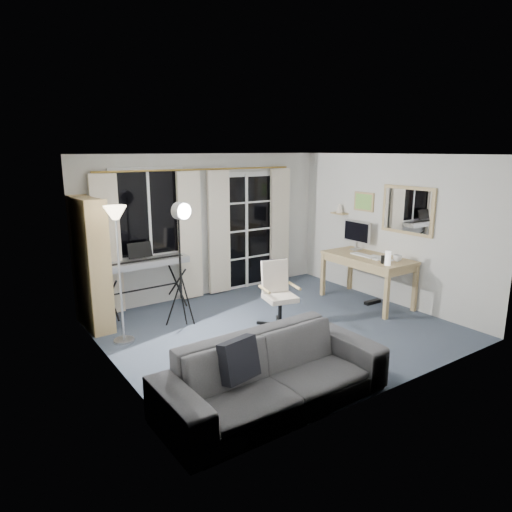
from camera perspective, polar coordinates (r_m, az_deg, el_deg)
The scene contains 17 objects.
floor at distance 6.52m, azimuth 2.74°, elevation -9.14°, with size 4.50×4.00×0.02m, color #343D4C.
window at distance 7.32m, azimuth -13.29°, elevation 5.25°, with size 1.20×0.08×1.40m.
french_door at distance 8.20m, azimuth -1.33°, elevation 3.07°, with size 1.32×0.09×2.11m.
curtains at distance 7.67m, azimuth -6.52°, elevation 2.80°, with size 3.60×0.07×2.13m.
bookshelf at distance 6.70m, azimuth -20.16°, elevation -1.37°, with size 0.33×0.87×1.84m.
torchiere_lamp at distance 5.95m, azimuth -17.02°, elevation 2.68°, with size 0.30×0.30×1.79m.
keyboard_piano at distance 7.12m, azimuth -13.90°, elevation -1.00°, with size 1.41×0.70×1.01m.
studio_light at distance 6.31m, azimuth -9.34°, elevation 3.76°, with size 0.39×0.39×1.81m.
office_chair at distance 6.47m, azimuth 2.65°, elevation -4.02°, with size 0.65×0.65×0.94m.
desk at distance 7.59m, azimuth 13.80°, elevation -0.72°, with size 0.75×1.48×0.79m.
monitor at distance 7.95m, azimuth 12.49°, elevation 2.88°, with size 0.19×0.57×0.49m.
desk_clutter at distance 7.41m, azimuth 14.76°, elevation -1.70°, with size 0.47×0.89×1.00m.
mug at distance 7.32m, azimuth 17.29°, elevation -0.15°, with size 0.13×0.10×0.13m, color silver.
wall_mirror at distance 7.43m, azimuth 18.42°, elevation 5.44°, with size 0.04×0.94×0.74m.
framed_print at distance 8.00m, azimuth 13.34°, elevation 6.62°, with size 0.03×0.42×0.32m.
wall_shelf at distance 8.32m, azimuth 10.40°, elevation 5.66°, with size 0.16×0.30×0.18m.
sofa at distance 4.53m, azimuth 2.25°, elevation -13.17°, with size 2.34×0.72×0.91m.
Camera 1 is at (-3.66, -4.79, 2.46)m, focal length 32.00 mm.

